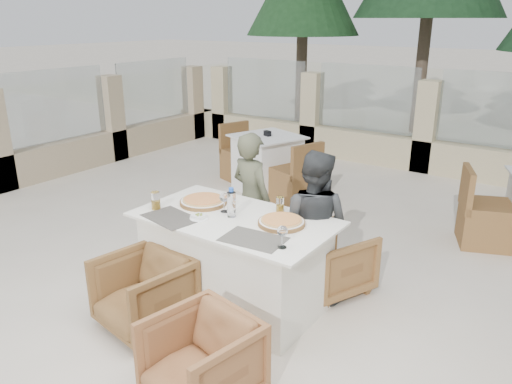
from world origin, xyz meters
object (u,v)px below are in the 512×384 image
Objects in this scene: water_bottle at (231,202)px; armchair_near_right at (201,361)px; armchair_far_left at (252,239)px; armchair_far_right at (331,260)px; beer_glass_left at (156,201)px; wine_glass_centre at (224,201)px; dining_table at (235,261)px; beer_glass_right at (280,205)px; pizza_right at (282,222)px; olive_dish at (199,216)px; diner_right at (313,225)px; pizza_left at (203,201)px; wine_glass_corner at (282,235)px; armchair_near_left at (144,293)px; bg_table_a at (267,163)px; diner_left at (251,200)px.

armchair_near_right is at bearing -61.85° from water_bottle.
armchair_far_right is (0.84, 0.02, 0.01)m from armchair_far_left.
wine_glass_centre is at bearing 28.85° from beer_glass_left.
beer_glass_left is at bearing -160.85° from dining_table.
water_bottle is 1.89× the size of beer_glass_right.
beer_glass_right reaches higher than pizza_right.
wine_glass_centre is 0.31× the size of armchair_far_left.
olive_dish is at bearing 142.02° from armchair_near_right.
armchair_near_right is 1.55m from diner_right.
diner_right is at bearing -175.64° from armchair_far_left.
pizza_left is 0.76m from armchair_far_left.
wine_glass_corner is at bearing -1.13° from beer_glass_left.
armchair_near_left is 0.39× the size of bg_table_a.
olive_dish is 1.23m from armchair_near_right.
wine_glass_corner is at bearing 94.63° from armchair_near_right.
water_bottle is at bearing 73.12° from armchair_near_left.
pizza_right is 0.28× the size of diner_right.
bg_table_a is at bearing 125.91° from beer_glass_right.
diner_right is at bearing 80.90° from armchair_far_right.
armchair_near_left is (-0.37, -0.67, -0.10)m from dining_table.
beer_glass_right is 0.72m from armchair_far_right.
armchair_far_left is (0.36, 0.86, -0.58)m from beer_glass_left.
water_bottle is 0.69m from wine_glass_corner.
olive_dish is (-0.44, -0.50, -0.04)m from beer_glass_right.
wine_glass_corner is 0.30× the size of armchair_near_right.
wine_glass_corner is 1.43× the size of beer_glass_right.
diner_left is (-0.71, 0.60, -0.15)m from pizza_right.
wine_glass_corner is 1.21m from armchair_near_left.
armchair_far_left is 0.84m from diner_right.
diner_right is (0.45, 0.49, 0.26)m from dining_table.
diner_right reaches higher than armchair_far_right.
beer_glass_left reaches higher than armchair_far_right.
beer_glass_right is 0.22× the size of armchair_far_left.
armchair_near_left is 0.49× the size of diner_left.
olive_dish reaches higher than armchair_far_right.
diner_right reaches higher than bg_table_a.
dining_table is at bearing -126.54° from beer_glass_right.
water_bottle reaches higher than wine_glass_centre.
diner_right is (0.73, -0.15, 0.37)m from armchair_far_left.
pizza_right is at bearing 122.88° from wine_glass_corner.
wine_glass_centre is 0.11× the size of bg_table_a.
armchair_far_right is at bearing 47.73° from water_bottle.
beer_glass_right reaches higher than bg_table_a.
water_bottle is 0.19× the size of diner_left.
beer_glass_left is at bearing 59.38° from armchair_far_right.
armchair_far_left is 0.84m from armchair_far_right.
beer_glass_left is 1.52m from armchair_near_right.
water_bottle reaches higher than armchair_near_left.
dining_table is 2.94m from bg_table_a.
armchair_near_right is 0.38× the size of bg_table_a.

